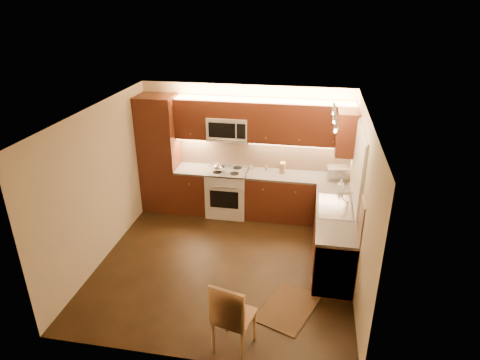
% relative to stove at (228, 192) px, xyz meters
% --- Properties ---
extents(floor, '(4.00, 4.00, 0.01)m').
position_rel_stove_xyz_m(floor, '(0.30, -1.68, -0.46)').
color(floor, black).
rests_on(floor, ground).
extents(ceiling, '(4.00, 4.00, 0.01)m').
position_rel_stove_xyz_m(ceiling, '(0.30, -1.68, 2.04)').
color(ceiling, beige).
rests_on(ceiling, ground).
extents(wall_back, '(4.00, 0.01, 2.50)m').
position_rel_stove_xyz_m(wall_back, '(0.30, 0.32, 0.79)').
color(wall_back, '#C5B490').
rests_on(wall_back, ground).
extents(wall_front, '(4.00, 0.01, 2.50)m').
position_rel_stove_xyz_m(wall_front, '(0.30, -3.67, 0.79)').
color(wall_front, '#C5B490').
rests_on(wall_front, ground).
extents(wall_left, '(0.01, 4.00, 2.50)m').
position_rel_stove_xyz_m(wall_left, '(-1.70, -1.68, 0.79)').
color(wall_left, '#C5B490').
rests_on(wall_left, ground).
extents(wall_right, '(0.01, 4.00, 2.50)m').
position_rel_stove_xyz_m(wall_right, '(2.30, -1.68, 0.79)').
color(wall_right, '#C5B490').
rests_on(wall_right, ground).
extents(pantry, '(0.70, 0.60, 2.30)m').
position_rel_stove_xyz_m(pantry, '(-1.35, 0.02, 0.69)').
color(pantry, '#411B0E').
rests_on(pantry, floor).
extents(base_cab_back_left, '(0.62, 0.60, 0.86)m').
position_rel_stove_xyz_m(base_cab_back_left, '(-0.69, 0.02, -0.03)').
color(base_cab_back_left, '#411B0E').
rests_on(base_cab_back_left, floor).
extents(counter_back_left, '(0.62, 0.60, 0.04)m').
position_rel_stove_xyz_m(counter_back_left, '(-0.69, 0.02, 0.42)').
color(counter_back_left, '#3A3835').
rests_on(counter_back_left, base_cab_back_left).
extents(base_cab_back_right, '(1.92, 0.60, 0.86)m').
position_rel_stove_xyz_m(base_cab_back_right, '(1.34, 0.02, -0.03)').
color(base_cab_back_right, '#411B0E').
rests_on(base_cab_back_right, floor).
extents(counter_back_right, '(1.92, 0.60, 0.04)m').
position_rel_stove_xyz_m(counter_back_right, '(1.34, 0.02, 0.42)').
color(counter_back_right, '#3A3835').
rests_on(counter_back_right, base_cab_back_right).
extents(base_cab_right, '(0.60, 2.00, 0.86)m').
position_rel_stove_xyz_m(base_cab_right, '(2.00, -1.28, -0.03)').
color(base_cab_right, '#411B0E').
rests_on(base_cab_right, floor).
extents(counter_right, '(0.60, 2.00, 0.04)m').
position_rel_stove_xyz_m(counter_right, '(2.00, -1.28, 0.42)').
color(counter_right, '#3A3835').
rests_on(counter_right, base_cab_right).
extents(dishwasher, '(0.58, 0.60, 0.84)m').
position_rel_stove_xyz_m(dishwasher, '(2.00, -1.98, -0.03)').
color(dishwasher, silver).
rests_on(dishwasher, floor).
extents(backsplash_back, '(3.30, 0.02, 0.60)m').
position_rel_stove_xyz_m(backsplash_back, '(0.65, 0.31, 0.74)').
color(backsplash_back, tan).
rests_on(backsplash_back, wall_back).
extents(backsplash_right, '(0.02, 2.00, 0.60)m').
position_rel_stove_xyz_m(backsplash_right, '(2.29, -1.28, 0.74)').
color(backsplash_right, tan).
rests_on(backsplash_right, wall_right).
extents(upper_cab_back_left, '(0.62, 0.35, 0.75)m').
position_rel_stove_xyz_m(upper_cab_back_left, '(-0.69, 0.15, 1.42)').
color(upper_cab_back_left, '#411B0E').
rests_on(upper_cab_back_left, wall_back).
extents(upper_cab_back_right, '(1.92, 0.35, 0.75)m').
position_rel_stove_xyz_m(upper_cab_back_right, '(1.34, 0.15, 1.42)').
color(upper_cab_back_right, '#411B0E').
rests_on(upper_cab_back_right, wall_back).
extents(upper_cab_bridge, '(0.76, 0.35, 0.31)m').
position_rel_stove_xyz_m(upper_cab_bridge, '(0.00, 0.15, 1.63)').
color(upper_cab_bridge, '#411B0E').
rests_on(upper_cab_bridge, wall_back).
extents(upper_cab_right_corner, '(0.35, 0.50, 0.75)m').
position_rel_stove_xyz_m(upper_cab_right_corner, '(2.12, -0.28, 1.42)').
color(upper_cab_right_corner, '#411B0E').
rests_on(upper_cab_right_corner, wall_right).
extents(stove, '(0.76, 0.65, 0.92)m').
position_rel_stove_xyz_m(stove, '(0.00, 0.00, 0.00)').
color(stove, silver).
rests_on(stove, floor).
extents(microwave, '(0.76, 0.38, 0.44)m').
position_rel_stove_xyz_m(microwave, '(0.00, 0.14, 1.26)').
color(microwave, silver).
rests_on(microwave, wall_back).
extents(window_frame, '(0.03, 1.44, 1.24)m').
position_rel_stove_xyz_m(window_frame, '(2.29, -1.12, 1.14)').
color(window_frame, silver).
rests_on(window_frame, wall_right).
extents(window_blinds, '(0.02, 1.36, 1.16)m').
position_rel_stove_xyz_m(window_blinds, '(2.27, -1.12, 1.14)').
color(window_blinds, silver).
rests_on(window_blinds, wall_right).
extents(sink, '(0.52, 0.86, 0.15)m').
position_rel_stove_xyz_m(sink, '(2.00, -1.12, 0.52)').
color(sink, silver).
rests_on(sink, counter_right).
extents(faucet, '(0.20, 0.04, 0.30)m').
position_rel_stove_xyz_m(faucet, '(2.18, -1.12, 0.59)').
color(faucet, silver).
rests_on(faucet, counter_right).
extents(track_light_bar, '(0.04, 1.20, 0.03)m').
position_rel_stove_xyz_m(track_light_bar, '(1.85, -1.27, 2.00)').
color(track_light_bar, silver).
rests_on(track_light_bar, ceiling).
extents(kettle, '(0.20, 0.20, 0.21)m').
position_rel_stove_xyz_m(kettle, '(-0.16, -0.10, 0.56)').
color(kettle, silver).
rests_on(kettle, stove).
extents(toaster_oven, '(0.42, 0.34, 0.23)m').
position_rel_stove_xyz_m(toaster_oven, '(2.06, 0.03, 0.55)').
color(toaster_oven, silver).
rests_on(toaster_oven, counter_back_right).
extents(knife_block, '(0.10, 0.15, 0.20)m').
position_rel_stove_xyz_m(knife_block, '(1.04, 0.13, 0.54)').
color(knife_block, '#A17748').
rests_on(knife_block, counter_back_right).
extents(spice_jar_a, '(0.06, 0.06, 0.09)m').
position_rel_stove_xyz_m(spice_jar_a, '(0.44, 0.16, 0.48)').
color(spice_jar_a, silver).
rests_on(spice_jar_a, counter_back_right).
extents(spice_jar_b, '(0.05, 0.05, 0.10)m').
position_rel_stove_xyz_m(spice_jar_b, '(0.73, 0.18, 0.49)').
color(spice_jar_b, olive).
rests_on(spice_jar_b, counter_back_right).
extents(spice_jar_c, '(0.05, 0.05, 0.09)m').
position_rel_stove_xyz_m(spice_jar_c, '(0.44, 0.24, 0.49)').
color(spice_jar_c, silver).
rests_on(spice_jar_c, counter_back_right).
extents(spice_jar_d, '(0.04, 0.04, 0.09)m').
position_rel_stove_xyz_m(spice_jar_d, '(0.44, 0.17, 0.48)').
color(spice_jar_d, brown).
rests_on(spice_jar_d, counter_back_right).
extents(soap_bottle, '(0.11, 0.11, 0.22)m').
position_rel_stove_xyz_m(soap_bottle, '(2.10, -0.53, 0.55)').
color(soap_bottle, white).
rests_on(soap_bottle, counter_right).
extents(rug, '(0.93, 1.11, 0.01)m').
position_rel_stove_xyz_m(rug, '(1.40, -2.58, -0.45)').
color(rug, black).
rests_on(rug, floor).
extents(dining_chair, '(0.54, 0.54, 1.01)m').
position_rel_stove_xyz_m(dining_chair, '(0.78, -3.38, 0.05)').
color(dining_chair, '#A17748').
rests_on(dining_chair, floor).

